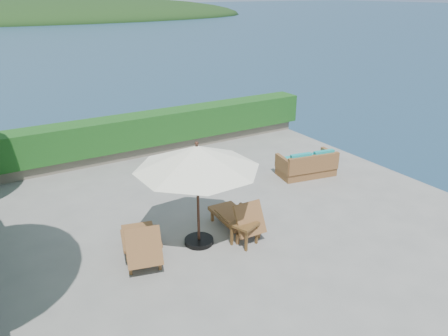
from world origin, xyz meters
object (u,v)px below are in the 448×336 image
lounge_left (141,242)px  wicker_loveseat (307,166)px  side_table (244,227)px  lounge_right (238,217)px  patio_umbrella (197,158)px

lounge_left → wicker_loveseat: bearing=29.7°
side_table → wicker_loveseat: wicker_loveseat is taller
lounge_right → side_table: bearing=-106.2°
lounge_left → lounge_right: 2.26m
side_table → patio_umbrella: bearing=146.2°
patio_umbrella → wicker_loveseat: (4.49, 1.66, -1.66)m
patio_umbrella → lounge_right: size_ratio=2.09×
lounge_right → patio_umbrella: bearing=179.8°
lounge_right → wicker_loveseat: (3.51, 1.69, -0.06)m
patio_umbrella → wicker_loveseat: patio_umbrella is taller
patio_umbrella → side_table: (0.81, -0.55, -1.55)m
wicker_loveseat → side_table: bearing=-138.9°
patio_umbrella → wicker_loveseat: size_ratio=1.86×
wicker_loveseat → patio_umbrella: bearing=-149.6°
side_table → wicker_loveseat: 4.29m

